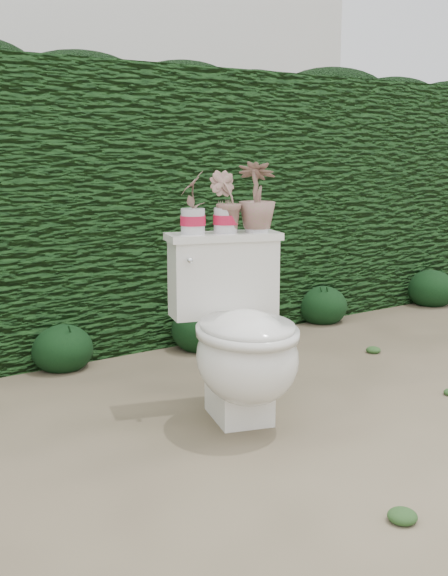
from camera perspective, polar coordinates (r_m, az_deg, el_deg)
ground at (r=3.23m, az=1.98°, el=-9.68°), size 60.00×60.00×0.00m
hedge at (r=4.42m, az=-10.64°, el=6.33°), size 8.00×1.00×1.60m
toilet at (r=3.03m, az=1.32°, el=-4.05°), size 0.64×0.78×0.78m
potted_plant_left at (r=3.12m, az=-2.48°, el=6.63°), size 0.16×0.16×0.26m
potted_plant_center at (r=3.17m, az=0.13°, el=6.69°), size 0.18×0.18×0.26m
potted_plant_right at (r=3.21m, az=2.63°, el=7.09°), size 0.23×0.23×0.30m
liriope_clump_2 at (r=3.90m, az=-12.70°, el=-4.31°), size 0.33×0.33×0.26m
liriope_clump_3 at (r=4.17m, az=-1.78°, el=-2.92°), size 0.35×0.35×0.28m
liriope_clump_4 at (r=4.88m, az=7.76°, el=-1.07°), size 0.34×0.34×0.27m
liriope_clump_5 at (r=5.59m, az=16.07°, el=0.21°), size 0.36×0.36×0.29m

